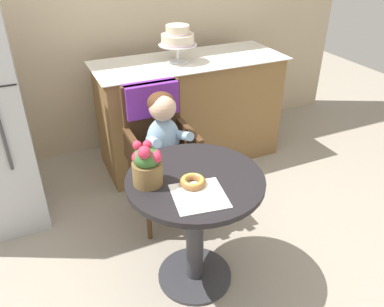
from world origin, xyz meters
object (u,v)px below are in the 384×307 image
at_px(wicker_chair, 157,132).
at_px(seated_child, 165,137).
at_px(donut_front, 193,181).
at_px(cafe_table, 195,210).
at_px(tiered_cake_stand, 178,38).
at_px(flower_vase, 147,165).

xyz_separation_m(wicker_chair, seated_child, (0.00, -0.16, 0.04)).
bearing_deg(wicker_chair, donut_front, -101.69).
distance_m(cafe_table, seated_child, 0.57).
xyz_separation_m(donut_front, tiered_cake_stand, (0.49, 1.35, 0.34)).
bearing_deg(donut_front, flower_vase, 151.72).
height_order(wicker_chair, seated_child, seated_child).
height_order(flower_vase, tiered_cake_stand, tiered_cake_stand).
height_order(cafe_table, donut_front, donut_front).
bearing_deg(cafe_table, donut_front, -125.14).
xyz_separation_m(flower_vase, tiered_cake_stand, (0.68, 1.25, 0.25)).
relative_size(wicker_chair, donut_front, 7.31).
distance_m(cafe_table, flower_vase, 0.40).
bearing_deg(flower_vase, wicker_chair, 66.92).
xyz_separation_m(cafe_table, wicker_chair, (0.04, 0.70, 0.13)).
bearing_deg(seated_child, wicker_chair, 90.00).
relative_size(cafe_table, wicker_chair, 0.75).
bearing_deg(tiered_cake_stand, seated_child, -118.27).
bearing_deg(donut_front, wicker_chair, 83.84).
xyz_separation_m(wicker_chair, donut_front, (-0.08, -0.76, 0.10)).
distance_m(flower_vase, tiered_cake_stand, 1.45).
bearing_deg(tiered_cake_stand, wicker_chair, -124.14).
height_order(cafe_table, seated_child, seated_child).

